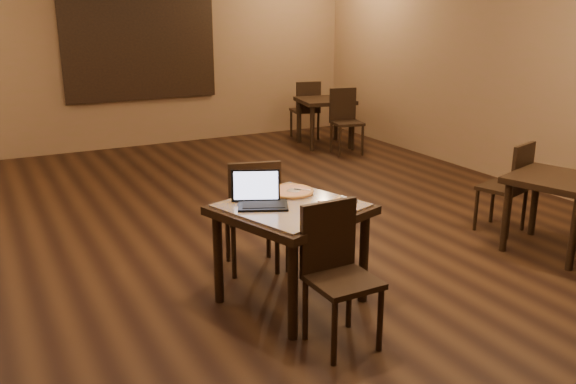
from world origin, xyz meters
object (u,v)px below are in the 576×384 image
other_table_a_chair_far (306,107)px  chair_main_near (336,266)px  pizza_pan (290,193)px  laptop (260,196)px  tiled_table (291,218)px  chair_main_far (253,210)px  other_table_a (325,107)px  other_table_c_chair_far (511,182)px  other_table_a_chair_near (345,117)px  other_table_c (556,190)px

other_table_a_chair_far → chair_main_near: bearing=72.9°
other_table_a_chair_far → pizza_pan: bearing=69.9°
chair_main_near → laptop: size_ratio=2.23×
pizza_pan → other_table_a_chair_far: 5.59m
tiled_table → chair_main_far: chair_main_far is taller
other_table_a → other_table_c_chair_far: (-0.44, -4.18, -0.11)m
other_table_a_chair_far → other_table_c_chair_far: bearing=95.5°
chair_main_near → chair_main_far: (-0.02, 1.24, 0.02)m
laptop → other_table_a_chair_near: 4.99m
laptop → other_table_a_chair_far: size_ratio=0.44×
other_table_a_chair_near → other_table_c_chair_far: (-0.45, -3.62, -0.03)m
chair_main_near → laptop: bearing=104.2°
other_table_a_chair_near → other_table_a_chair_far: (-0.03, 1.12, 0.00)m
other_table_c → other_table_c_chair_far: other_table_c_chair_far is taller
chair_main_far → other_table_c: size_ratio=1.04×
chair_main_near → tiled_table: bearing=88.7°
tiled_table → chair_main_near: 0.63m
chair_main_near → other_table_a_chair_near: (3.01, 4.54, 0.01)m
laptop → other_table_a_chair_near: bearing=74.5°
laptop → other_table_a_chair_far: bearing=81.8°
laptop → other_table_a_chair_far: 5.87m
chair_main_near → other_table_c_chair_far: chair_main_near is taller
pizza_pan → other_table_a_chair_near: 4.68m
laptop → other_table_a: bearing=78.4°
chair_main_near → other_table_c_chair_far: 2.72m
chair_main_far → other_table_a_chair_far: 5.34m
other_table_a_chair_far → other_table_c: (-0.45, -5.26, 0.04)m
chair_main_near → other_table_a: (2.99, 5.10, 0.09)m
other_table_a_chair_near → other_table_a_chair_far: same height
other_table_c_chair_far → laptop: bearing=-13.0°
chair_main_near → chair_main_far: bearing=89.8°
other_table_a_chair_near → other_table_a: bearing=102.2°
laptop → other_table_a_chair_near: laptop is taller
chair_main_near → laptop: 0.81m
other_table_a_chair_near → other_table_c: 4.17m
chair_main_far → other_table_c: 2.69m
pizza_pan → other_table_a: bearing=55.9°
other_table_a → other_table_a_chair_far: 0.56m
pizza_pan → other_table_c: bearing=-10.8°
tiled_table → other_table_c: size_ratio=1.25×
pizza_pan → laptop: bearing=-157.3°
other_table_a → other_table_c: other_table_a is taller
chair_main_near → other_table_c: size_ratio=1.01×
pizza_pan → other_table_a_chair_far: bearing=59.2°
pizza_pan → other_table_c_chair_far: bearing=1.5°
laptop → pizza_pan: laptop is taller
other_table_c → chair_main_far: bearing=144.7°
other_table_a_chair_near → other_table_c_chair_far: other_table_a_chair_near is taller
other_table_a_chair_far → chair_main_far: bearing=66.5°
chair_main_near → pizza_pan: chair_main_near is taller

